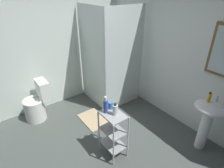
{
  "coord_description": "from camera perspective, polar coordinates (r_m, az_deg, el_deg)",
  "views": [
    {
      "loc": [
        1.65,
        -0.88,
        2.3
      ],
      "look_at": [
        -0.29,
        0.57,
        0.99
      ],
      "focal_mm": 29.57,
      "sensor_mm": 36.0,
      "label": 1
    }
  ],
  "objects": [
    {
      "name": "wall_left",
      "position": [
        3.76,
        -22.08,
        10.25
      ],
      "size": [
        0.1,
        4.2,
        2.5
      ],
      "primitive_type": "cube",
      "color": "silver",
      "rests_on": "ground_plane"
    },
    {
      "name": "hand_soap_bottle",
      "position": [
        2.97,
        27.81,
        -3.67
      ],
      "size": [
        0.05,
        0.05,
        0.15
      ],
      "color": "gold",
      "rests_on": "pedestal_sink"
    },
    {
      "name": "ground_plane",
      "position": [
        2.97,
        -5.94,
        -22.7
      ],
      "size": [
        4.2,
        4.2,
        0.02
      ],
      "primitive_type": "cube",
      "color": "#464D4A"
    },
    {
      "name": "lotion_bottle_white",
      "position": [
        2.49,
        0.98,
        -7.94
      ],
      "size": [
        0.07,
        0.07,
        0.19
      ],
      "color": "white",
      "rests_on": "storage_cart"
    },
    {
      "name": "sink_faucet",
      "position": [
        3.03,
        29.72,
        -4.03
      ],
      "size": [
        0.03,
        0.03,
        0.1
      ],
      "primitive_type": "cylinder",
      "color": "silver",
      "rests_on": "pedestal_sink"
    },
    {
      "name": "bath_mat",
      "position": [
        3.63,
        -5.78,
        -10.79
      ],
      "size": [
        0.6,
        0.4,
        0.02
      ],
      "primitive_type": "cube",
      "color": "tan",
      "rests_on": "ground_plane"
    },
    {
      "name": "shower_stall",
      "position": [
        3.98,
        -0.7,
        1.06
      ],
      "size": [
        0.92,
        0.92,
        2.0
      ],
      "color": "white",
      "rests_on": "ground_plane"
    },
    {
      "name": "toilet",
      "position": [
        3.75,
        -22.2,
        -5.82
      ],
      "size": [
        0.37,
        0.49,
        0.76
      ],
      "color": "white",
      "rests_on": "ground_plane"
    },
    {
      "name": "storage_cart",
      "position": [
        2.74,
        0.36,
        -14.38
      ],
      "size": [
        0.38,
        0.28,
        0.74
      ],
      "color": "silver",
      "rests_on": "ground_plane"
    },
    {
      "name": "shampoo_bottle_blue",
      "position": [
        2.51,
        -1.98,
        -6.75
      ],
      "size": [
        0.06,
        0.06,
        0.25
      ],
      "color": "#374CB2",
      "rests_on": "storage_cart"
    },
    {
      "name": "pedestal_sink",
      "position": [
        3.08,
        27.48,
        -9.23
      ],
      "size": [
        0.46,
        0.37,
        0.81
      ],
      "color": "white",
      "rests_on": "ground_plane"
    },
    {
      "name": "rinse_cup",
      "position": [
        2.62,
        -0.48,
        -6.63
      ],
      "size": [
        0.07,
        0.07,
        0.1
      ],
      "primitive_type": "cylinder",
      "color": "#3870B2",
      "rests_on": "storage_cart"
    },
    {
      "name": "wall_back",
      "position": [
        3.35,
        21.31,
        8.37
      ],
      "size": [
        4.2,
        0.14,
        2.5
      ],
      "color": "silver",
      "rests_on": "ground_plane"
    }
  ]
}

